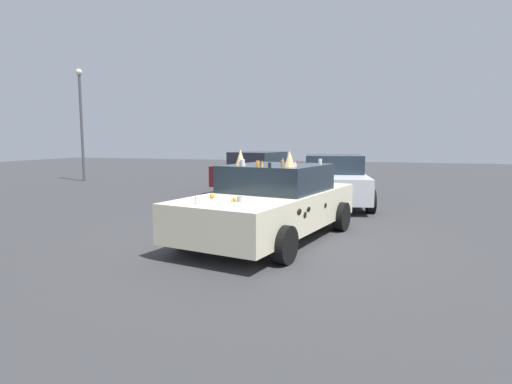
{
  "coord_description": "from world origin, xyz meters",
  "views": [
    {
      "loc": [
        -7.78,
        -2.19,
        1.9
      ],
      "look_at": [
        0.0,
        0.3,
        0.9
      ],
      "focal_mm": 30.03,
      "sensor_mm": 36.0,
      "label": 1
    }
  ],
  "objects_px": {
    "parked_sedan_row_back_center": "(334,180)",
    "parked_sedan_far_right": "(260,171)",
    "lot_lamp_post": "(81,115)",
    "art_car_decorated": "(272,203)"
  },
  "relations": [
    {
      "from": "art_car_decorated",
      "to": "parked_sedan_far_right",
      "type": "distance_m",
      "value": 7.96
    },
    {
      "from": "parked_sedan_row_back_center",
      "to": "parked_sedan_far_right",
      "type": "xyz_separation_m",
      "value": [
        2.85,
        3.12,
        0.01
      ]
    },
    {
      "from": "art_car_decorated",
      "to": "parked_sedan_row_back_center",
      "type": "height_order",
      "value": "art_car_decorated"
    },
    {
      "from": "parked_sedan_row_back_center",
      "to": "lot_lamp_post",
      "type": "height_order",
      "value": "lot_lamp_post"
    },
    {
      "from": "parked_sedan_far_right",
      "to": "lot_lamp_post",
      "type": "distance_m",
      "value": 9.16
    },
    {
      "from": "lot_lamp_post",
      "to": "parked_sedan_row_back_center",
      "type": "bearing_deg",
      "value": -107.77
    },
    {
      "from": "parked_sedan_row_back_center",
      "to": "parked_sedan_far_right",
      "type": "bearing_deg",
      "value": -142.92
    },
    {
      "from": "parked_sedan_row_back_center",
      "to": "parked_sedan_far_right",
      "type": "height_order",
      "value": "parked_sedan_row_back_center"
    },
    {
      "from": "parked_sedan_row_back_center",
      "to": "lot_lamp_post",
      "type": "bearing_deg",
      "value": -118.27
    },
    {
      "from": "art_car_decorated",
      "to": "parked_sedan_far_right",
      "type": "height_order",
      "value": "art_car_decorated"
    }
  ]
}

